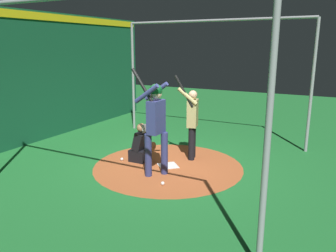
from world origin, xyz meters
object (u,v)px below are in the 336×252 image
catcher (141,146)px  baseball_0 (163,183)px  batter (156,120)px  home_plate (168,166)px  visitor (192,120)px  baseball_2 (167,165)px  baseball_1 (122,159)px

catcher → baseball_0: 1.56m
batter → baseball_0: batter is taller
home_plate → visitor: 1.24m
batter → baseball_2: size_ratio=30.52×
baseball_0 → baseball_1: bearing=152.7°
batter → home_plate: bearing=91.1°
batter → baseball_0: bearing=-47.1°
home_plate → batter: (0.01, -0.57, 1.19)m
home_plate → catcher: size_ratio=0.45×
visitor → baseball_1: visitor is taller
home_plate → baseball_0: size_ratio=5.68×
catcher → batter: bearing=-38.7°
baseball_0 → baseball_2: (-0.40, 0.95, 0.00)m
visitor → baseball_2: (-0.25, -0.79, -0.93)m
home_plate → visitor: size_ratio=0.21×
baseball_2 → baseball_1: bearing=-172.7°
catcher → home_plate: bearing=-1.8°
visitor → baseball_2: bearing=-122.8°
catcher → baseball_2: bearing=-5.3°
catcher → baseball_2: size_ratio=12.55×
catcher → baseball_1: bearing=-152.4°
home_plate → baseball_1: size_ratio=5.68×
visitor → baseball_1: size_ratio=27.63×
catcher → baseball_0: size_ratio=12.55×
visitor → baseball_2: size_ratio=27.63×
visitor → baseball_0: visitor is taller
batter → baseball_2: batter is taller
home_plate → baseball_0: baseball_0 is taller
batter → catcher: 1.27m
catcher → baseball_2: 0.81m
batter → visitor: size_ratio=1.10×
batter → baseball_2: 1.28m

